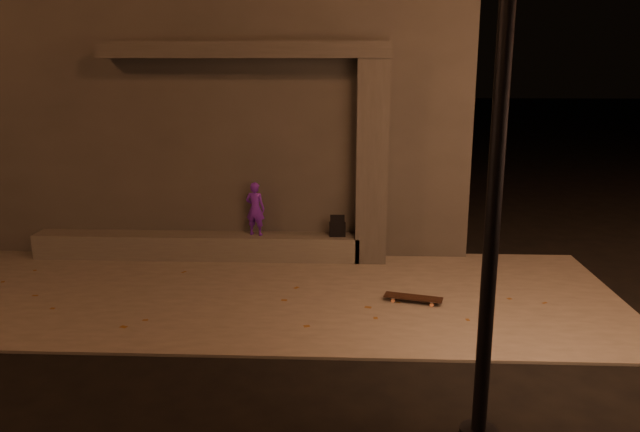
{
  "coord_description": "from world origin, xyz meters",
  "views": [
    {
      "loc": [
        1.27,
        -7.23,
        3.55
      ],
      "look_at": [
        0.86,
        2.0,
        1.29
      ],
      "focal_mm": 35.0,
      "sensor_mm": 36.0,
      "label": 1
    }
  ],
  "objects_px": {
    "skateboard": "(413,298)",
    "column": "(372,163)",
    "skateboarder": "(255,209)",
    "backpack": "(337,228)"
  },
  "relations": [
    {
      "from": "skateboarder",
      "to": "backpack",
      "type": "height_order",
      "value": "skateboarder"
    },
    {
      "from": "skateboard",
      "to": "column",
      "type": "bearing_deg",
      "value": 120.72
    },
    {
      "from": "skateboarder",
      "to": "skateboard",
      "type": "bearing_deg",
      "value": 156.65
    },
    {
      "from": "column",
      "to": "skateboard",
      "type": "relative_size",
      "value": 4.0
    },
    {
      "from": "skateboarder",
      "to": "backpack",
      "type": "bearing_deg",
      "value": -165.36
    },
    {
      "from": "skateboarder",
      "to": "backpack",
      "type": "xyz_separation_m",
      "value": [
        1.5,
        0.0,
        -0.35
      ]
    },
    {
      "from": "backpack",
      "to": "skateboarder",
      "type": "bearing_deg",
      "value": 176.97
    },
    {
      "from": "column",
      "to": "skateboarder",
      "type": "distance_m",
      "value": 2.27
    },
    {
      "from": "column",
      "to": "skateboarder",
      "type": "xyz_separation_m",
      "value": [
        -2.1,
        0.0,
        -0.86
      ]
    },
    {
      "from": "column",
      "to": "skateboarder",
      "type": "bearing_deg",
      "value": 180.0
    }
  ]
}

